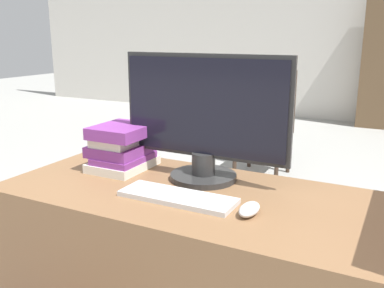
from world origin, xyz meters
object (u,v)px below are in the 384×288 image
Objects in this scene: keyboard at (178,197)px; mouse at (249,209)px; monitor at (204,118)px; book_stack at (122,147)px; far_chair at (267,119)px.

mouse is (0.24, -0.01, 0.01)m from keyboard.
monitor is 2.49× the size of book_stack.
far_chair is at bearing 106.45° from mouse.
monitor is at bearing 93.41° from keyboard.
far_chair is (-0.19, 2.40, -0.33)m from book_stack.
far_chair reaches higher than keyboard.
mouse reaches higher than keyboard.
keyboard is at bearing -78.34° from far_chair.
monitor is at bearing 139.03° from mouse.
keyboard is at bearing -86.59° from monitor.
monitor is 0.65× the size of far_chair.
book_stack reaches higher than keyboard.
far_chair reaches higher than book_stack.
keyboard is (0.01, -0.21, -0.21)m from monitor.
far_chair is (-0.52, 2.37, -0.47)m from monitor.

